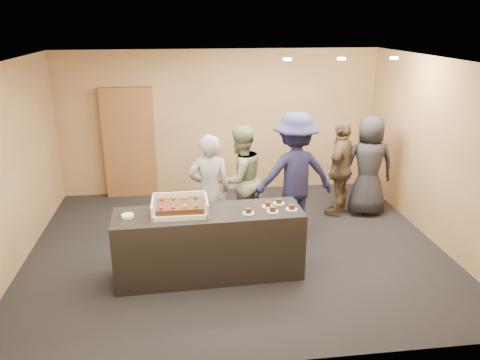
{
  "coord_description": "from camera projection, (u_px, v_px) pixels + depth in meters",
  "views": [
    {
      "loc": [
        -0.74,
        -6.2,
        3.23
      ],
      "look_at": [
        0.06,
        0.0,
        1.05
      ],
      "focal_mm": 35.0,
      "sensor_mm": 36.0,
      "label": 1
    }
  ],
  "objects": [
    {
      "name": "slice_c",
      "position": [
        273.0,
        210.0,
        5.92
      ],
      "size": [
        0.15,
        0.15,
        0.07
      ],
      "color": "white",
      "rests_on": "serving_counter"
    },
    {
      "name": "plate_stack",
      "position": [
        128.0,
        216.0,
        5.76
      ],
      "size": [
        0.15,
        0.15,
        0.04
      ],
      "primitive_type": "cylinder",
      "color": "white",
      "rests_on": "serving_counter"
    },
    {
      "name": "sheet_cake",
      "position": [
        180.0,
        206.0,
        5.85
      ],
      "size": [
        0.59,
        0.41,
        0.11
      ],
      "color": "#3A1C0D",
      "rests_on": "cake_box"
    },
    {
      "name": "person_sage_man",
      "position": [
        240.0,
        179.0,
        7.26
      ],
      "size": [
        1.04,
        0.98,
        1.7
      ],
      "primitive_type": "imported",
      "rotation": [
        0.0,
        0.0,
        3.68
      ],
      "color": "gray",
      "rests_on": "floor"
    },
    {
      "name": "slice_b",
      "position": [
        268.0,
        205.0,
        6.08
      ],
      "size": [
        0.15,
        0.15,
        0.07
      ],
      "color": "white",
      "rests_on": "serving_counter"
    },
    {
      "name": "slice_e",
      "position": [
        292.0,
        208.0,
        5.99
      ],
      "size": [
        0.15,
        0.15,
        0.07
      ],
      "color": "white",
      "rests_on": "serving_counter"
    },
    {
      "name": "slice_a",
      "position": [
        248.0,
        212.0,
        5.87
      ],
      "size": [
        0.15,
        0.15,
        0.07
      ],
      "color": "white",
      "rests_on": "serving_counter"
    },
    {
      "name": "person_server_grey",
      "position": [
        210.0,
        191.0,
        6.8
      ],
      "size": [
        0.63,
        0.43,
        1.69
      ],
      "primitive_type": "imported",
      "rotation": [
        0.0,
        0.0,
        3.18
      ],
      "color": "gray",
      "rests_on": "floor"
    },
    {
      "name": "room",
      "position": [
        236.0,
        160.0,
        6.52
      ],
      "size": [
        6.04,
        6.0,
        2.7
      ],
      "color": "black",
      "rests_on": "ground"
    },
    {
      "name": "person_brown_extra",
      "position": [
        341.0,
        168.0,
        7.9
      ],
      "size": [
        0.91,
        1.0,
        1.64
      ],
      "primitive_type": "imported",
      "rotation": [
        0.0,
        0.0,
        4.03
      ],
      "color": "brown",
      "rests_on": "floor"
    },
    {
      "name": "ceiling_spotlights",
      "position": [
        341.0,
        59.0,
        6.74
      ],
      "size": [
        1.72,
        0.12,
        0.03
      ],
      "color": "#FFEAC6",
      "rests_on": "ceiling"
    },
    {
      "name": "person_dark_suit",
      "position": [
        368.0,
        165.0,
        7.9
      ],
      "size": [
        0.9,
        0.63,
        1.73
      ],
      "primitive_type": "imported",
      "rotation": [
        0.0,
        0.0,
        3.05
      ],
      "color": "#25262A",
      "rests_on": "floor"
    },
    {
      "name": "serving_counter",
      "position": [
        209.0,
        244.0,
        6.07
      ],
      "size": [
        2.43,
        0.79,
        0.9
      ],
      "primitive_type": "cube",
      "rotation": [
        0.0,
        0.0,
        0.04
      ],
      "color": "black",
      "rests_on": "floor"
    },
    {
      "name": "slice_d",
      "position": [
        279.0,
        202.0,
        6.18
      ],
      "size": [
        0.15,
        0.15,
        0.07
      ],
      "color": "white",
      "rests_on": "serving_counter"
    },
    {
      "name": "person_navy_man",
      "position": [
        295.0,
        175.0,
        7.13
      ],
      "size": [
        1.3,
        0.83,
        1.92
      ],
      "primitive_type": "imported",
      "rotation": [
        0.0,
        0.0,
        3.23
      ],
      "color": "#1E1F44",
      "rests_on": "floor"
    },
    {
      "name": "cake_box",
      "position": [
        180.0,
        209.0,
        5.89
      ],
      "size": [
        0.69,
        0.48,
        0.2
      ],
      "color": "white",
      "rests_on": "serving_counter"
    },
    {
      "name": "storage_cabinet",
      "position": [
        129.0,
        143.0,
        8.67
      ],
      "size": [
        0.93,
        0.15,
        2.05
      ],
      "primitive_type": "cube",
      "color": "brown",
      "rests_on": "floor"
    }
  ]
}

